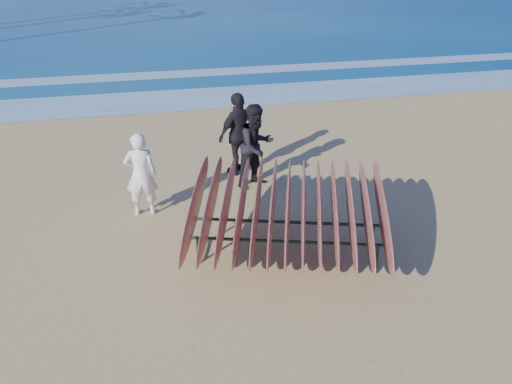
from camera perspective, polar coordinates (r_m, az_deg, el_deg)
ground at (r=9.29m, az=1.10°, el=-7.40°), size 120.00×120.00×0.00m
foam_near at (r=18.34m, az=-6.49°, el=9.74°), size 160.00×160.00×0.00m
foam_far at (r=21.71m, az=-7.64°, el=12.24°), size 160.00×160.00×0.00m
surfboard_rack at (r=8.99m, az=3.37°, el=-1.85°), size 3.93×3.82×1.50m
person_white at (r=10.65m, az=-12.03°, el=1.81°), size 0.65×0.46×1.69m
person_dark_a at (r=11.60m, az=0.03°, el=4.85°), size 1.11×1.03×1.84m
person_dark_b at (r=12.25m, az=-1.80°, el=6.13°), size 1.20×0.94×1.90m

